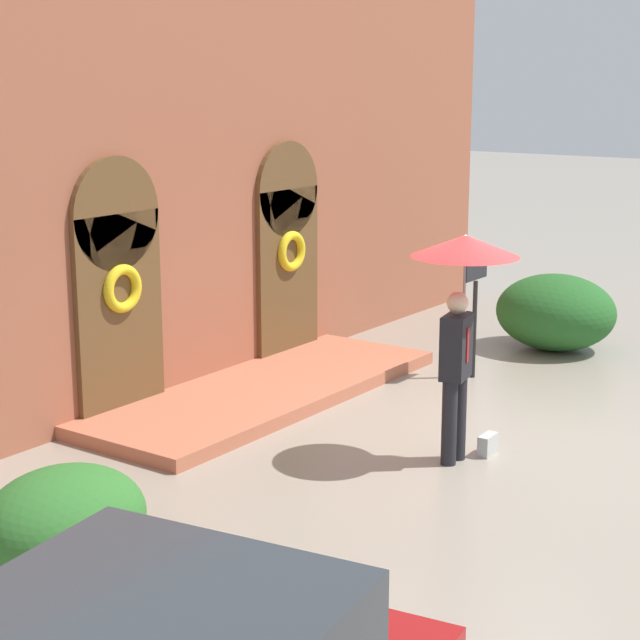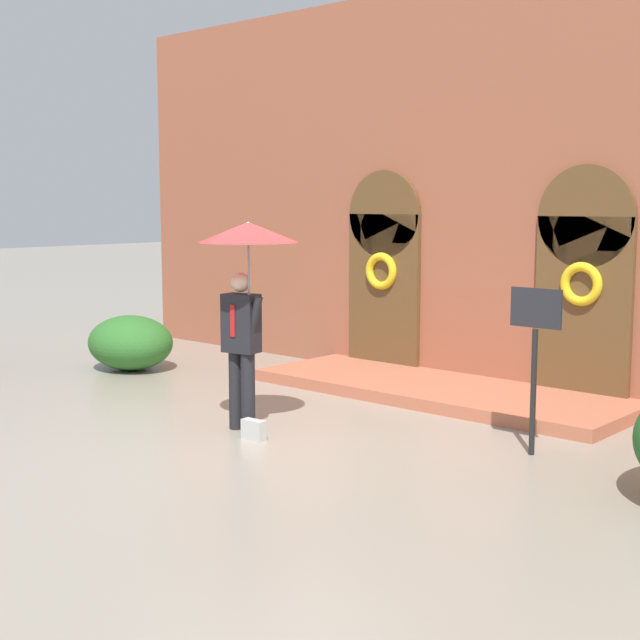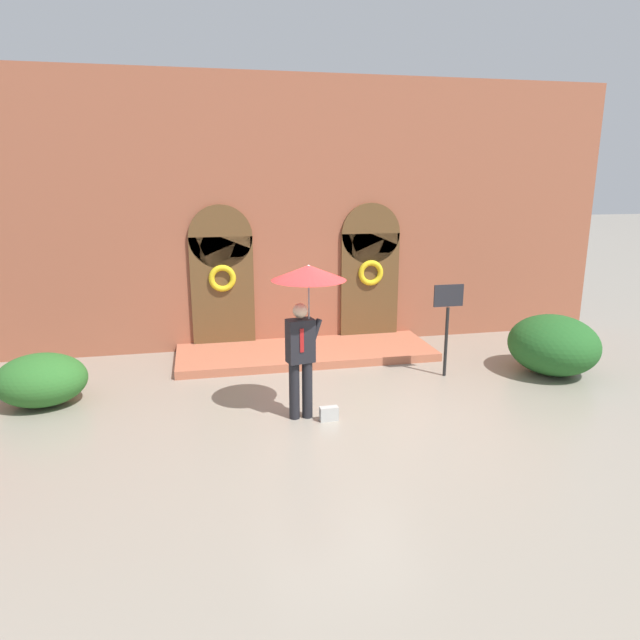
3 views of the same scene
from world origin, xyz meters
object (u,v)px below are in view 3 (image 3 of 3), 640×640
(person_with_umbrella, at_px, (307,296))
(sign_post, at_px, (448,315))
(handbag, at_px, (329,414))
(shrub_left, at_px, (41,380))
(shrub_right, at_px, (553,345))

(person_with_umbrella, relative_size, sign_post, 1.37)
(handbag, distance_m, sign_post, 3.14)
(sign_post, xyz_separation_m, shrub_left, (-6.94, 0.09, -0.74))
(shrub_right, bearing_deg, sign_post, 172.30)
(handbag, bearing_deg, shrub_right, 12.60)
(shrub_left, bearing_deg, person_with_umbrella, -18.78)
(handbag, height_order, shrub_right, shrub_right)
(handbag, xyz_separation_m, shrub_right, (4.58, 1.23, 0.44))
(person_with_umbrella, distance_m, shrub_right, 5.17)
(shrub_left, bearing_deg, handbag, -19.94)
(shrub_right, bearing_deg, handbag, -165.01)
(handbag, height_order, sign_post, sign_post)
(handbag, xyz_separation_m, sign_post, (2.55, 1.50, 1.05))
(sign_post, bearing_deg, shrub_left, 179.25)
(shrub_left, xyz_separation_m, shrub_right, (8.97, -0.37, 0.13))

